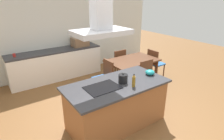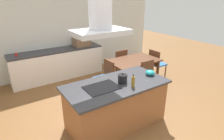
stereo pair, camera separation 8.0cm
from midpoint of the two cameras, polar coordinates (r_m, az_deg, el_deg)
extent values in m
plane|color=brown|center=(5.10, -8.10, -7.01)|extent=(16.00, 16.00, 0.00)
cube|color=silver|center=(6.21, -16.03, 10.90)|extent=(7.20, 0.10, 2.70)
cube|color=#995B33|center=(3.76, 1.83, -10.57)|extent=(1.85, 0.88, 0.86)
cube|color=#333338|center=(3.54, 1.92, -4.40)|extent=(1.95, 0.98, 0.04)
cube|color=black|center=(3.37, -2.42, -5.31)|extent=(0.60, 0.44, 0.01)
cylinder|color=black|center=(3.53, 3.86, -2.64)|extent=(0.17, 0.17, 0.17)
sphere|color=black|center=(3.49, 3.90, -1.23)|extent=(0.03, 0.03, 0.03)
cone|color=black|center=(3.59, 5.21, -2.12)|extent=(0.06, 0.03, 0.04)
cylinder|color=olive|center=(3.39, 7.06, -3.59)|extent=(0.06, 0.06, 0.19)
cylinder|color=olive|center=(3.34, 7.16, -1.81)|extent=(0.03, 0.03, 0.04)
cylinder|color=black|center=(3.33, 7.18, -1.41)|extent=(0.03, 0.03, 0.01)
ellipsoid|color=teal|center=(3.95, 12.01, -0.79)|extent=(0.19, 0.19, 0.11)
cube|color=white|center=(6.05, -15.51, 1.62)|extent=(2.76, 0.62, 0.86)
cube|color=#333338|center=(5.92, -15.95, 5.70)|extent=(2.76, 0.62, 0.04)
cube|color=brown|center=(6.16, -8.80, 8.46)|extent=(0.50, 0.38, 0.28)
cylinder|color=red|center=(5.67, -26.63, 4.19)|extent=(0.08, 0.08, 0.09)
cube|color=#59331E|center=(5.30, 6.93, 2.84)|extent=(1.40, 0.90, 0.04)
cylinder|color=#59331E|center=(4.81, 3.92, -3.91)|extent=(0.06, 0.06, 0.71)
cylinder|color=#59331E|center=(5.60, 14.07, -0.73)|extent=(0.06, 0.06, 0.71)
cylinder|color=#59331E|center=(5.36, -0.88, -1.05)|extent=(0.06, 0.06, 0.71)
cylinder|color=#59331E|center=(6.08, 9.00, 1.49)|extent=(0.06, 0.06, 0.71)
cube|color=#2D6BB7|center=(5.95, 2.15, 2.09)|extent=(0.42, 0.42, 0.04)
cube|color=#59331E|center=(5.73, 3.29, 3.81)|extent=(0.42, 0.04, 0.44)
cylinder|color=#59331E|center=(6.08, -0.25, 0.26)|extent=(0.04, 0.04, 0.41)
cylinder|color=#59331E|center=(6.27, 2.50, 0.93)|extent=(0.04, 0.04, 0.41)
cylinder|color=#59331E|center=(5.80, 1.71, -0.83)|extent=(0.04, 0.04, 0.41)
cylinder|color=#59331E|center=(6.00, 4.52, -0.10)|extent=(0.04, 0.04, 0.41)
cube|color=#2D6BB7|center=(4.91, 12.42, -2.90)|extent=(0.42, 0.42, 0.04)
cube|color=#59331E|center=(4.94, 11.09, 0.39)|extent=(0.42, 0.04, 0.44)
cylinder|color=#59331E|center=(5.02, 15.13, -5.44)|extent=(0.04, 0.04, 0.41)
cylinder|color=#59331E|center=(4.78, 12.22, -6.61)|extent=(0.04, 0.04, 0.41)
cylinder|color=#59331E|center=(5.23, 12.22, -3.99)|extent=(0.04, 0.04, 0.41)
cylinder|color=#59331E|center=(5.00, 9.30, -5.03)|extent=(0.04, 0.04, 0.41)
cube|color=#2D6BB7|center=(6.06, 14.05, 1.81)|extent=(0.42, 0.42, 0.04)
cube|color=#59331E|center=(5.85, 12.99, 3.67)|extent=(0.04, 0.42, 0.44)
cylinder|color=#59331E|center=(6.38, 13.80, 0.68)|extent=(0.04, 0.04, 0.41)
cylinder|color=#59331E|center=(6.16, 16.21, -0.34)|extent=(0.04, 0.04, 0.41)
cylinder|color=#59331E|center=(6.13, 11.49, 0.01)|extent=(0.04, 0.04, 0.41)
cylinder|color=#59331E|center=(5.91, 13.92, -1.07)|extent=(0.04, 0.04, 0.41)
cube|color=#2D6BB7|center=(4.86, -2.28, -2.62)|extent=(0.42, 0.42, 0.04)
cube|color=#59331E|center=(4.86, -0.42, 0.47)|extent=(0.04, 0.42, 0.44)
cylinder|color=#59331E|center=(4.74, -2.96, -6.35)|extent=(0.04, 0.04, 0.41)
cylinder|color=#59331E|center=(5.02, -5.08, -4.71)|extent=(0.04, 0.04, 0.41)
cylinder|color=#59331E|center=(4.91, 0.66, -5.25)|extent=(0.04, 0.04, 0.41)
cylinder|color=#59331E|center=(5.18, -1.59, -3.74)|extent=(0.04, 0.04, 0.41)
cube|color=#ADADB2|center=(3.05, -2.72, 11.37)|extent=(0.90, 0.55, 0.08)
cube|color=#ADADB2|center=(3.00, -2.86, 18.71)|extent=(0.28, 0.24, 0.70)
camera|label=1|loc=(0.04, -89.41, 0.24)|focal=30.24mm
camera|label=2|loc=(0.04, 90.59, -0.24)|focal=30.24mm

